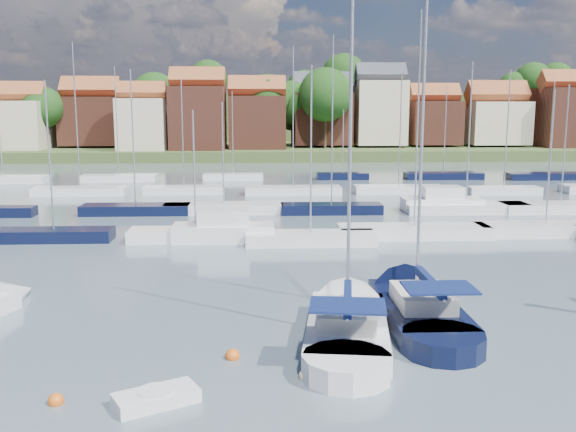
{
  "coord_description": "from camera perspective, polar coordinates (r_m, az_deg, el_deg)",
  "views": [
    {
      "loc": [
        -2.84,
        -23.87,
        9.28
      ],
      "look_at": [
        -1.11,
        14.0,
        2.77
      ],
      "focal_mm": 40.0,
      "sensor_mm": 36.0,
      "label": 1
    }
  ],
  "objects": [
    {
      "name": "far_shore_town",
      "position": [
        156.69,
        -0.77,
        8.04
      ],
      "size": [
        212.46,
        90.0,
        22.27
      ],
      "color": "#3D4A25",
      "rests_on": "ground"
    },
    {
      "name": "tender",
      "position": [
        21.37,
        -11.64,
        -15.56
      ],
      "size": [
        2.86,
        2.28,
        0.56
      ],
      "rotation": [
        0.0,
        0.0,
        0.49
      ],
      "color": "silver",
      "rests_on": "ground"
    },
    {
      "name": "ground",
      "position": [
        64.6,
        -0.07,
        1.49
      ],
      "size": [
        260.0,
        260.0,
        0.0
      ],
      "primitive_type": "plane",
      "color": "#43505B",
      "rests_on": "ground"
    },
    {
      "name": "buoy_b",
      "position": [
        22.33,
        -19.91,
        -15.43
      ],
      "size": [
        0.5,
        0.5,
        0.5
      ],
      "primitive_type": "sphere",
      "color": "#D85914",
      "rests_on": "ground"
    },
    {
      "name": "marina_field",
      "position": [
        59.87,
        1.96,
        1.24
      ],
      "size": [
        79.62,
        41.41,
        15.93
      ],
      "color": "silver",
      "rests_on": "ground"
    },
    {
      "name": "sailboat_navy",
      "position": [
        30.34,
        10.86,
        -7.55
      ],
      "size": [
        3.23,
        12.07,
        16.68
      ],
      "rotation": [
        0.0,
        0.0,
        1.57
      ],
      "color": "black",
      "rests_on": "ground"
    },
    {
      "name": "buoy_e",
      "position": [
        32.89,
        9.45,
        -6.78
      ],
      "size": [
        0.46,
        0.46,
        0.46
      ],
      "primitive_type": "sphere",
      "color": "#D85914",
      "rests_on": "ground"
    },
    {
      "name": "sailboat_centre",
      "position": [
        27.68,
        5.29,
        -9.11
      ],
      "size": [
        4.78,
        12.21,
        16.14
      ],
      "rotation": [
        0.0,
        0.0,
        1.43
      ],
      "color": "silver",
      "rests_on": "ground"
    },
    {
      "name": "buoy_d",
      "position": [
        22.83,
        1.59,
        -14.24
      ],
      "size": [
        0.48,
        0.48,
        0.48
      ],
      "primitive_type": "sphere",
      "color": "beige",
      "rests_on": "ground"
    },
    {
      "name": "buoy_c",
      "position": [
        24.54,
        -4.95,
        -12.51
      ],
      "size": [
        0.55,
        0.55,
        0.55
      ],
      "primitive_type": "sphere",
      "color": "#D85914",
      "rests_on": "ground"
    }
  ]
}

